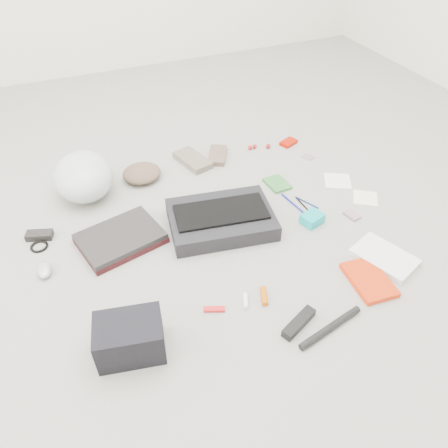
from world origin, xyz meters
name	(u,v)px	position (x,y,z in m)	size (l,w,h in m)	color
ground_plane	(224,233)	(0.00, 0.00, 0.00)	(4.00, 4.00, 0.00)	gray
messenger_bag	(221,219)	(0.01, 0.05, 0.04)	(0.44, 0.32, 0.07)	black
bag_flap	(221,212)	(0.01, 0.05, 0.08)	(0.39, 0.18, 0.01)	black
laptop_sleeve	(121,240)	(-0.42, 0.12, 0.01)	(0.33, 0.25, 0.02)	#371013
laptop	(120,236)	(-0.42, 0.12, 0.03)	(0.33, 0.24, 0.02)	black
bike_helmet	(84,176)	(-0.50, 0.52, 0.10)	(0.27, 0.33, 0.20)	silver
beanie	(142,173)	(-0.22, 0.54, 0.03)	(0.19, 0.18, 0.07)	brown
mitten_left	(193,160)	(0.06, 0.57, 0.02)	(0.11, 0.22, 0.03)	#716557
mitten_right	(217,155)	(0.20, 0.57, 0.01)	(0.09, 0.18, 0.03)	brown
power_brick	(39,235)	(-0.74, 0.28, 0.01)	(0.11, 0.05, 0.03)	black
cable_coil	(39,246)	(-0.75, 0.22, 0.01)	(0.07, 0.07, 0.01)	black
mouse	(44,270)	(-0.74, 0.06, 0.02)	(0.06, 0.09, 0.03)	#A7A7A7
camera_bag	(130,338)	(-0.51, -0.42, 0.07)	(0.22, 0.15, 0.14)	black
multitool	(214,309)	(-0.20, -0.37, 0.01)	(0.08, 0.02, 0.01)	red
toiletry_tube_white	(246,301)	(-0.08, -0.38, 0.01)	(0.02, 0.02, 0.06)	white
toiletry_tube_orange	(264,296)	(-0.01, -0.39, 0.01)	(0.02, 0.02, 0.08)	#C65307
u_lock	(299,323)	(0.05, -0.55, 0.02)	(0.15, 0.04, 0.03)	black
bike_pump	(330,327)	(0.14, -0.61, 0.01)	(0.03, 0.03, 0.28)	black
book_red	(369,280)	(0.40, -0.48, 0.01)	(0.14, 0.21, 0.02)	red
book_white	(384,257)	(0.53, -0.40, 0.01)	(0.16, 0.24, 0.03)	silver
notepad	(277,184)	(0.38, 0.22, 0.01)	(0.10, 0.13, 0.01)	#326E33
pen_blue	(292,203)	(0.37, 0.06, 0.00)	(0.01, 0.01, 0.16)	#171E93
pen_black	(303,205)	(0.41, 0.03, 0.00)	(0.01, 0.01, 0.12)	black
pen_navy	(307,202)	(0.44, 0.04, 0.00)	(0.01, 0.01, 0.13)	navy
accordion_wallet	(312,219)	(0.39, -0.09, 0.02)	(0.09, 0.07, 0.05)	#0BB1B5
card_deck	(352,215)	(0.58, -0.12, 0.01)	(0.05, 0.07, 0.01)	#A47C91
napkin_top	(338,181)	(0.67, 0.13, 0.00)	(0.13, 0.13, 0.01)	white
napkin_bottom	(365,198)	(0.71, -0.04, 0.00)	(0.11, 0.11, 0.01)	white
lollipop_a	(250,148)	(0.40, 0.58, 0.01)	(0.02, 0.02, 0.02)	red
lollipop_b	(255,146)	(0.43, 0.58, 0.01)	(0.02, 0.02, 0.02)	maroon
lollipop_c	(268,146)	(0.50, 0.55, 0.01)	(0.03, 0.03, 0.03)	#A41524
altoids_tin	(289,143)	(0.63, 0.54, 0.01)	(0.09, 0.06, 0.02)	#B51001
stamp_sheet	(309,157)	(0.66, 0.38, 0.00)	(0.05, 0.06, 0.00)	gray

